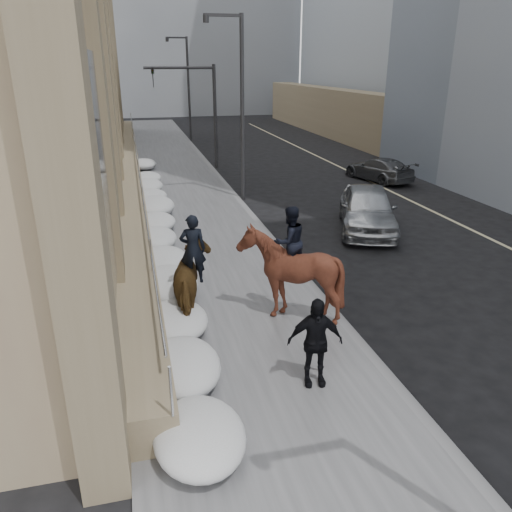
{
  "coord_description": "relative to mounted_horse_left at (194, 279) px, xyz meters",
  "views": [
    {
      "loc": [
        -2.07,
        -8.48,
        6.04
      ],
      "look_at": [
        0.64,
        2.39,
        1.7
      ],
      "focal_mm": 35.0,
      "sensor_mm": 36.0,
      "label": 1
    }
  ],
  "objects": [
    {
      "name": "ground",
      "position": [
        0.85,
        -2.71,
        -1.12
      ],
      "size": [
        140.0,
        140.0,
        0.0
      ],
      "primitive_type": "plane",
      "color": "black",
      "rests_on": "ground"
    },
    {
      "name": "sidewalk",
      "position": [
        0.85,
        7.29,
        -1.06
      ],
      "size": [
        5.0,
        80.0,
        0.12
      ],
      "primitive_type": "cube",
      "color": "#4A4A4C",
      "rests_on": "ground"
    },
    {
      "name": "curb",
      "position": [
        3.47,
        7.29,
        -1.06
      ],
      "size": [
        0.24,
        80.0,
        0.12
      ],
      "primitive_type": "cube",
      "color": "slate",
      "rests_on": "ground"
    },
    {
      "name": "lane_line",
      "position": [
        11.35,
        7.29,
        -1.12
      ],
      "size": [
        0.15,
        70.0,
        0.01
      ],
      "primitive_type": "cube",
      "color": "#BFB78C",
      "rests_on": "ground"
    },
    {
      "name": "limestone_building",
      "position": [
        -4.4,
        17.26,
        7.78
      ],
      "size": [
        6.1,
        44.0,
        18.0
      ],
      "color": "#927A60",
      "rests_on": "ground"
    },
    {
      "name": "bg_building_far",
      "position": [
        -5.15,
        69.29,
        8.88
      ],
      "size": [
        24.0,
        12.0,
        20.0
      ],
      "primitive_type": "cube",
      "color": "gray",
      "rests_on": "ground"
    },
    {
      "name": "streetlight_mid",
      "position": [
        3.59,
        11.29,
        3.46
      ],
      "size": [
        1.71,
        0.24,
        8.0
      ],
      "color": "#2D2D30",
      "rests_on": "ground"
    },
    {
      "name": "streetlight_far",
      "position": [
        3.59,
        31.29,
        3.46
      ],
      "size": [
        1.71,
        0.24,
        8.0
      ],
      "color": "#2D2D30",
      "rests_on": "ground"
    },
    {
      "name": "traffic_signal",
      "position": [
        2.93,
        19.29,
        2.88
      ],
      "size": [
        4.1,
        0.22,
        6.0
      ],
      "color": "#2D2D30",
      "rests_on": "ground"
    },
    {
      "name": "snow_bank",
      "position": [
        -0.57,
        5.4,
        -0.65
      ],
      "size": [
        1.7,
        18.1,
        0.76
      ],
      "color": "silver",
      "rests_on": "sidewalk"
    },
    {
      "name": "mounted_horse_left",
      "position": [
        0.0,
        0.0,
        0.0
      ],
      "size": [
        1.2,
        2.27,
        2.59
      ],
      "rotation": [
        0.0,
        0.0,
        3.05
      ],
      "color": "#412C13",
      "rests_on": "sidewalk"
    },
    {
      "name": "mounted_horse_right",
      "position": [
        2.27,
        -0.58,
        0.23
      ],
      "size": [
        2.43,
        2.58,
        2.81
      ],
      "rotation": [
        0.0,
        0.0,
        3.45
      ],
      "color": "#3E1C11",
      "rests_on": "sidewalk"
    },
    {
      "name": "pedestrian",
      "position": [
        1.9,
        -3.37,
        -0.09
      ],
      "size": [
        1.13,
        0.61,
        1.83
      ],
      "primitive_type": "imported",
      "rotation": [
        0.0,
        0.0,
        -0.16
      ],
      "color": "black",
      "rests_on": "sidewalk"
    },
    {
      "name": "car_silver",
      "position": [
        7.37,
        5.65,
        -0.27
      ],
      "size": [
        3.69,
        5.4,
        1.71
      ],
      "primitive_type": "imported",
      "rotation": [
        0.0,
        0.0,
        -0.37
      ],
      "color": "#AFB3B8",
      "rests_on": "ground"
    },
    {
      "name": "car_grey",
      "position": [
        11.86,
        13.51,
        -0.5
      ],
      "size": [
        2.81,
        4.63,
        1.26
      ],
      "primitive_type": "imported",
      "rotation": [
        0.0,
        0.0,
        3.4
      ],
      "color": "#4E5054",
      "rests_on": "ground"
    }
  ]
}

